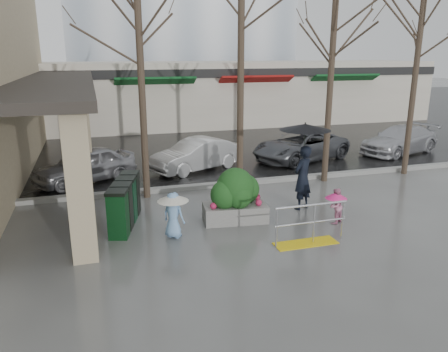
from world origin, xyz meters
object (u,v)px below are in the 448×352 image
tree_east (421,29)px  car_d (400,140)px  car_b (196,155)px  car_c (301,146)px  tree_midwest (241,30)px  car_a (85,165)px  tree_mideast (333,43)px  news_boxes (125,203)px  woman (304,158)px  child_blue (173,210)px  tree_west (139,34)px  handrail (309,229)px  planter (235,196)px  child_pink (336,203)px

tree_east → car_d: (2.18, 3.13, -4.75)m
car_b → car_c: bearing=70.1°
tree_midwest → car_a: (-5.12, 2.40, -4.60)m
tree_mideast → car_a: (-8.42, 2.40, -4.23)m
car_a → car_d: size_ratio=0.85×
car_a → tree_east: bearing=51.4°
tree_midwest → car_b: size_ratio=1.83×
tree_mideast → news_boxes: (-7.36, -2.23, -4.23)m
tree_mideast → woman: tree_mideast is taller
tree_east → child_blue: tree_east is taller
tree_midwest → child_blue: tree_midwest is taller
tree_west → handrail: bearing=-55.0°
child_blue → car_a: size_ratio=0.32×
car_a → car_c: size_ratio=0.82×
car_a → car_d: 14.11m
tree_east → car_b: tree_east is taller
news_boxes → car_c: size_ratio=0.51×
planter → handrail: bearing=-57.6°
tree_mideast → car_a: tree_mideast is taller
tree_mideast → child_blue: size_ratio=5.44×
tree_midwest → tree_mideast: 3.32m
car_b → tree_midwest: bearing=-7.3°
news_boxes → car_c: 9.63m
handrail → car_b: car_b is taller
tree_east → car_c: 6.42m
planter → car_a: 6.60m
child_pink → handrail: bearing=6.9°
news_boxes → car_a: bearing=118.4°
tree_mideast → car_b: (-4.15, 2.86, -4.23)m
car_b → child_blue: bearing=-42.3°
child_blue → car_b: car_b is taller
news_boxes → car_a: size_ratio=0.62×
tree_mideast → car_b: 6.58m
tree_east → car_c: size_ratio=1.59×
tree_west → car_a: (-1.92, 2.40, -4.45)m
child_blue → handrail: bearing=-162.1°
child_blue → car_d: 13.62m
tree_west → car_c: 8.97m
planter → car_b: bearing=87.6°
planter → news_boxes: (-2.96, 0.60, -0.10)m
tree_midwest → car_d: (8.98, 3.13, -4.60)m
car_b → car_d: size_ratio=0.88×
tree_west → child_pink: size_ratio=6.82×
tree_mideast → car_a: 9.72m
tree_midwest → news_boxes: 6.53m
child_blue → car_c: size_ratio=0.26×
tree_midwest → child_pink: 6.19m
tree_east → car_d: size_ratio=1.66×
tree_west → woman: tree_west is taller
tree_mideast → planter: bearing=-147.2°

